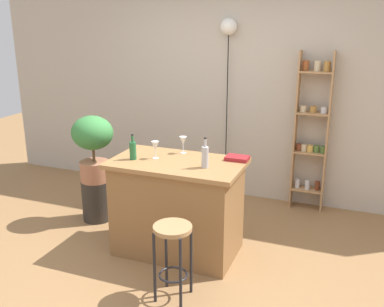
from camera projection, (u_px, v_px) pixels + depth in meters
ground at (165, 266)px, 4.04m from camera, size 12.00×12.00×0.00m
back_wall at (230, 84)px, 5.37m from camera, size 6.40×0.10×2.80m
kitchen_counter at (177, 207)px, 4.18m from camera, size 1.22×0.71×0.91m
bar_stool at (173, 245)px, 3.46m from camera, size 0.31×0.31×0.63m
spice_shelf at (312, 130)px, 5.01m from camera, size 0.38×0.17×1.83m
plant_stool at (97, 200)px, 4.92m from camera, size 0.32×0.32×0.46m
potted_plant at (93, 142)px, 4.72m from camera, size 0.46×0.41×0.72m
bottle_spirits_clear at (133, 150)px, 4.07m from camera, size 0.06×0.06×0.24m
bottle_soda_blue at (205, 156)px, 3.84m from camera, size 0.06×0.06×0.27m
wine_glass_left at (155, 146)px, 4.09m from camera, size 0.07×0.07×0.16m
wine_glass_center at (183, 141)px, 4.25m from camera, size 0.07×0.07×0.16m
cookbook at (237, 158)px, 4.07m from camera, size 0.21×0.15×0.03m
pendant_globe_light at (229, 30)px, 5.08m from camera, size 0.19×0.19×2.16m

